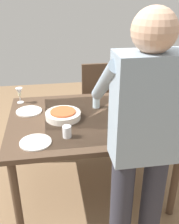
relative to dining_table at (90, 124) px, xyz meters
name	(u,v)px	position (x,y,z in m)	size (l,w,h in m)	color
ground_plane	(90,184)	(0.00, 0.00, -0.66)	(6.00, 6.00, 0.00)	#846647
dining_table	(90,124)	(0.00, 0.00, 0.00)	(1.38, 1.07, 0.74)	#4C3828
chair_near	(99,97)	(-0.27, -0.92, -0.14)	(0.40, 0.40, 0.91)	#352114
person_server	(142,142)	(-0.17, 0.80, 0.30)	(0.42, 0.61, 1.69)	#2D2D38
wine_glass_left	(19,93)	(0.61, -0.41, 0.17)	(0.07, 0.07, 0.15)	white
wine_glass_right	(149,109)	(-0.48, 0.13, 0.17)	(0.07, 0.07, 0.15)	white
water_cup_near_left	(159,131)	(-0.46, 0.40, 0.12)	(0.08, 0.08, 0.09)	silver
water_cup_near_right	(67,132)	(0.22, 0.30, 0.12)	(0.07, 0.07, 0.09)	silver
water_cup_far_left	(96,102)	(-0.09, -0.19, 0.12)	(0.07, 0.07, 0.10)	silver
serving_bowl_pasta	(63,115)	(0.23, -0.02, 0.10)	(0.30, 0.30, 0.07)	white
side_bowl_salad	(128,107)	(-0.36, -0.08, 0.10)	(0.18, 0.18, 0.07)	white
dinner_plate_near	(36,142)	(0.45, 0.35, 0.08)	(0.23, 0.23, 0.01)	white
dinner_plate_far	(29,111)	(0.52, -0.19, 0.08)	(0.23, 0.23, 0.01)	white
table_knife	(131,125)	(-0.31, 0.20, 0.07)	(0.01, 0.20, 0.01)	silver
table_fork	(124,99)	(-0.40, -0.34, 0.07)	(0.01, 0.18, 0.01)	silver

